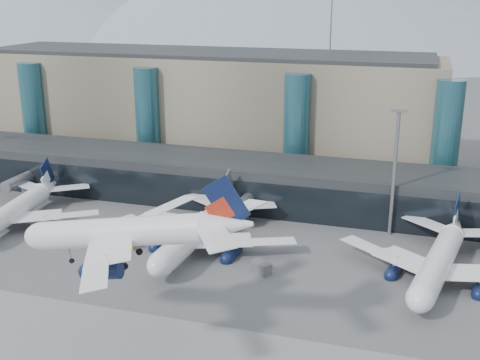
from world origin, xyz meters
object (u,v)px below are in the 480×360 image
at_px(lightmast_mid, 395,166).
at_px(jet_parked_right, 443,249).
at_px(veh_a, 66,238).
at_px(veh_c, 261,267).
at_px(veh_h, 123,245).
at_px(veh_b, 167,230).
at_px(hero_jet, 142,225).
at_px(veh_g, 385,254).
at_px(jet_parked_mid, 203,221).
at_px(jet_parked_left, 20,201).

xyz_separation_m(lightmast_mid, jet_parked_right, (9.60, -15.48, -9.77)).
height_order(veh_a, veh_c, same).
relative_size(jet_parked_right, veh_h, 10.57).
bearing_deg(veh_b, hero_jet, -159.27).
relative_size(lightmast_mid, veh_c, 7.01).
distance_m(veh_b, veh_g, 43.07).
distance_m(hero_jet, veh_g, 52.87).
bearing_deg(veh_h, hero_jet, -87.04).
bearing_deg(veh_g, lightmast_mid, 156.16).
distance_m(jet_parked_mid, jet_parked_right, 43.94).
bearing_deg(jet_parked_mid, veh_a, 109.12).
xyz_separation_m(jet_parked_right, veh_h, (-57.46, -7.12, -3.65)).
bearing_deg(jet_parked_right, veh_h, 108.31).
height_order(jet_parked_mid, veh_a, jet_parked_mid).
xyz_separation_m(lightmast_mid, veh_c, (-20.36, -24.32, -13.40)).
bearing_deg(jet_parked_left, jet_parked_mid, -97.04).
xyz_separation_m(jet_parked_mid, veh_g, (34.28, 3.76, -4.07)).
bearing_deg(lightmast_mid, jet_parked_mid, -155.83).
bearing_deg(jet_parked_mid, veh_h, 121.38).
height_order(jet_parked_left, veh_g, jet_parked_left).
bearing_deg(lightmast_mid, hero_jet, -118.73).
bearing_deg(jet_parked_mid, veh_b, 75.33).
bearing_deg(veh_c, lightmast_mid, 84.11).
height_order(jet_parked_left, veh_h, jet_parked_left).
distance_m(hero_jet, jet_parked_right, 54.93).
bearing_deg(veh_c, veh_h, -149.52).
bearing_deg(veh_h, jet_parked_right, -22.87).
relative_size(lightmast_mid, hero_jet, 0.77).
distance_m(jet_parked_left, veh_h, 28.69).
xyz_separation_m(lightmast_mid, jet_parked_mid, (-34.34, -15.41, -9.64)).
height_order(jet_parked_left, jet_parked_mid, jet_parked_mid).
height_order(lightmast_mid, veh_g, lightmast_mid).
relative_size(jet_parked_mid, jet_parked_right, 1.03).
distance_m(lightmast_mid, jet_parked_right, 20.67).
relative_size(veh_a, veh_b, 1.43).
bearing_deg(veh_b, jet_parked_mid, -107.31).
height_order(jet_parked_mid, veh_h, jet_parked_mid).
bearing_deg(lightmast_mid, veh_b, -163.77).
relative_size(jet_parked_mid, veh_b, 15.54).
height_order(jet_parked_mid, veh_c, jet_parked_mid).
bearing_deg(veh_b, lightmast_mid, -73.05).
distance_m(jet_parked_left, veh_g, 75.57).
xyz_separation_m(veh_a, veh_g, (60.01, 11.03, -0.31)).
xyz_separation_m(veh_b, veh_g, (43.06, 0.90, -0.02)).
xyz_separation_m(lightmast_mid, jet_parked_left, (-75.44, -15.52, -9.95)).
relative_size(hero_jet, jet_parked_mid, 0.85).
xyz_separation_m(jet_parked_left, veh_b, (32.32, 2.97, -3.74)).
bearing_deg(veh_g, hero_jet, -58.67).
relative_size(jet_parked_left, veh_h, 10.09).
bearing_deg(veh_h, veh_a, 150.40).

